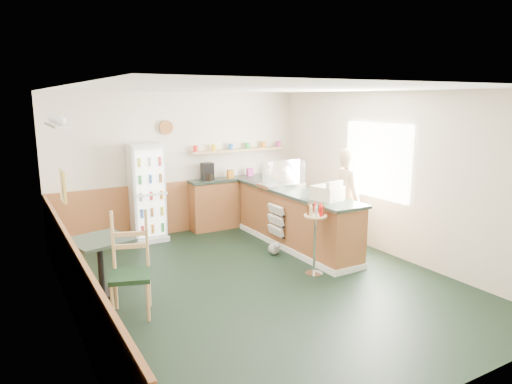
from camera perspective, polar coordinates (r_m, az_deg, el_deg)
ground at (r=6.67m, az=0.51°, el=-11.14°), size 6.00×6.00×0.00m
room_envelope at (r=6.77m, az=-4.28°, el=2.62°), size 5.04×6.02×2.72m
service_counter at (r=8.07m, az=4.92°, el=-3.65°), size 0.68×3.01×1.01m
back_counter at (r=9.39m, az=-1.91°, el=-0.88°), size 2.24×0.42×1.69m
drinks_fridge at (r=8.54m, az=-13.41°, el=-0.08°), size 0.59×0.52×1.79m
display_case at (r=8.28m, az=3.14°, el=2.28°), size 0.80×0.42×0.46m
cash_register at (r=7.24m, az=8.90°, el=-0.12°), size 0.47×0.48×0.22m
shopkeeper at (r=7.96m, az=11.41°, el=-0.92°), size 0.56×0.68×1.76m
condiment_stand at (r=6.75m, az=7.41°, el=-4.53°), size 0.34×0.34×1.06m
newspaper_rack at (r=7.92m, az=2.51°, el=-3.62°), size 0.09×0.46×0.54m
cafe_table at (r=6.39m, az=-18.90°, el=-7.54°), size 0.87×0.87×0.78m
cafe_chair at (r=5.77m, az=-15.75°, el=-8.29°), size 0.59×0.60×1.26m
dog_doorstop at (r=7.71m, az=2.33°, el=-7.05°), size 0.19×0.25×0.23m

